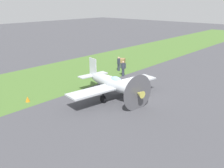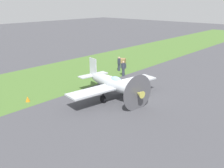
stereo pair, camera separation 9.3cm
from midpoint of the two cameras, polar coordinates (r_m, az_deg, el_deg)
The scene contains 7 objects.
ground_plane at distance 22.96m, azimuth 3.55°, elevation -2.32°, with size 160.00×160.00×0.00m, color #424247.
grass_verge at distance 29.53m, azimuth -11.25°, elevation 2.12°, with size 120.00×11.00×0.01m, color #476B2D.
airplane_lead at distance 21.59m, azimuth 0.12°, elevation 0.10°, with size 8.98×7.15×3.18m.
ground_crew_chief at distance 28.22m, azimuth 2.45°, elevation 3.62°, with size 0.41×0.54×1.73m.
ground_crew_mechanic at distance 30.40m, azimuth 1.45°, elevation 4.71°, with size 0.50×0.46×1.73m.
supply_crate at distance 34.33m, azimuth 2.11°, elevation 5.29°, with size 0.90×0.90×0.64m, color olive.
runway_marker_cone at distance 22.35m, azimuth -18.81°, elevation -3.30°, with size 0.36×0.36×0.44m, color orange.
Camera 1 is at (16.99, 13.14, 8.12)m, focal length 40.08 mm.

